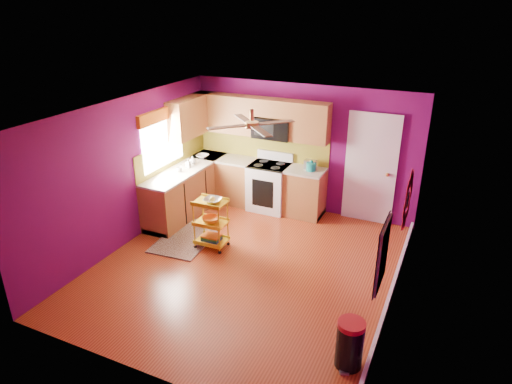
% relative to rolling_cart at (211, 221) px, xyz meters
% --- Properties ---
extents(ground, '(5.00, 5.00, 0.00)m').
position_rel_rolling_cart_xyz_m(ground, '(0.82, -0.32, -0.49)').
color(ground, maroon).
rests_on(ground, ground).
extents(room_envelope, '(4.54, 5.04, 2.52)m').
position_rel_rolling_cart_xyz_m(room_envelope, '(0.85, -0.32, 1.14)').
color(room_envelope, '#610B53').
rests_on(room_envelope, ground).
extents(lower_cabinets, '(2.81, 2.31, 0.94)m').
position_rel_rolling_cart_xyz_m(lower_cabinets, '(-0.53, 1.49, -0.06)').
color(lower_cabinets, brown).
rests_on(lower_cabinets, ground).
extents(electric_range, '(0.76, 0.66, 1.13)m').
position_rel_rolling_cart_xyz_m(electric_range, '(0.27, 1.85, -0.01)').
color(electric_range, white).
rests_on(electric_range, ground).
extents(upper_cabinetry, '(2.80, 2.30, 1.26)m').
position_rel_rolling_cart_xyz_m(upper_cabinetry, '(-0.42, 1.85, 1.31)').
color(upper_cabinetry, brown).
rests_on(upper_cabinetry, ground).
extents(left_window, '(0.08, 1.35, 1.08)m').
position_rel_rolling_cart_xyz_m(left_window, '(-1.40, 0.73, 1.25)').
color(left_window, white).
rests_on(left_window, ground).
extents(panel_door, '(0.95, 0.11, 2.15)m').
position_rel_rolling_cart_xyz_m(panel_door, '(2.17, 2.15, 0.54)').
color(panel_door, white).
rests_on(panel_door, ground).
extents(right_wall_art, '(0.04, 2.74, 1.04)m').
position_rel_rolling_cart_xyz_m(right_wall_art, '(3.05, -0.66, 0.95)').
color(right_wall_art, black).
rests_on(right_wall_art, ground).
extents(ceiling_fan, '(1.01, 1.01, 0.26)m').
position_rel_rolling_cart_xyz_m(ceiling_fan, '(0.82, -0.12, 1.80)').
color(ceiling_fan, '#BF8C3F').
rests_on(ceiling_fan, ground).
extents(shag_rug, '(0.98, 1.48, 0.02)m').
position_rel_rolling_cart_xyz_m(shag_rug, '(-0.56, 0.08, -0.48)').
color(shag_rug, black).
rests_on(shag_rug, ground).
extents(rolling_cart, '(0.54, 0.40, 0.95)m').
position_rel_rolling_cart_xyz_m(rolling_cart, '(0.00, 0.00, 0.00)').
color(rolling_cart, gold).
rests_on(rolling_cart, ground).
extents(trash_can, '(0.40, 0.40, 0.61)m').
position_rel_rolling_cart_xyz_m(trash_can, '(2.81, -1.72, -0.18)').
color(trash_can, black).
rests_on(trash_can, ground).
extents(teal_kettle, '(0.18, 0.18, 0.21)m').
position_rel_rolling_cart_xyz_m(teal_kettle, '(1.11, 1.87, 0.53)').
color(teal_kettle, '#128981').
rests_on(teal_kettle, lower_cabinets).
extents(toaster, '(0.22, 0.15, 0.18)m').
position_rel_rolling_cart_xyz_m(toaster, '(1.07, 1.95, 0.54)').
color(toaster, beige).
rests_on(toaster, lower_cabinets).
extents(soap_bottle_a, '(0.08, 0.08, 0.18)m').
position_rel_rolling_cart_xyz_m(soap_bottle_a, '(-1.09, 1.05, 0.54)').
color(soap_bottle_a, '#EA3F72').
rests_on(soap_bottle_a, lower_cabinets).
extents(soap_bottle_b, '(0.13, 0.13, 0.17)m').
position_rel_rolling_cart_xyz_m(soap_bottle_b, '(-1.11, 1.24, 0.53)').
color(soap_bottle_b, white).
rests_on(soap_bottle_b, lower_cabinets).
extents(counter_dish, '(0.25, 0.25, 0.06)m').
position_rel_rolling_cart_xyz_m(counter_dish, '(-1.15, 1.67, 0.48)').
color(counter_dish, white).
rests_on(counter_dish, lower_cabinets).
extents(counter_cup, '(0.11, 0.11, 0.09)m').
position_rel_rolling_cart_xyz_m(counter_cup, '(-1.12, 0.77, 0.49)').
color(counter_cup, white).
rests_on(counter_cup, lower_cabinets).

